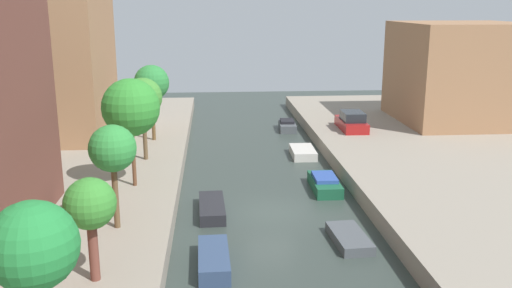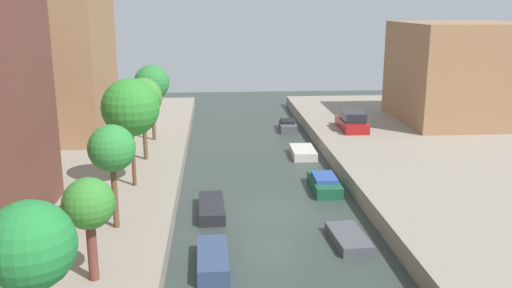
{
  "view_description": "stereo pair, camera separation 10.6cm",
  "coord_description": "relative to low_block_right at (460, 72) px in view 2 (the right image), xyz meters",
  "views": [
    {
      "loc": [
        -2.99,
        -27.61,
        10.79
      ],
      "look_at": [
        -0.19,
        7.81,
        1.81
      ],
      "focal_mm": 38.89,
      "sensor_mm": 36.0,
      "label": 1
    },
    {
      "loc": [
        -2.88,
        -27.62,
        10.79
      ],
      "look_at": [
        -0.19,
        7.81,
        1.81
      ],
      "focal_mm": 38.89,
      "sensor_mm": 36.0,
      "label": 2
    }
  ],
  "objects": [
    {
      "name": "moored_boat_right_3",
      "position": [
        -14.41,
        -14.49,
        -4.78
      ],
      "size": [
        1.57,
        3.81,
        0.87
      ],
      "color": "#195638",
      "rests_on": "ground_plane"
    },
    {
      "name": "moored_boat_right_4",
      "position": [
        -14.5,
        -6.95,
        -4.87
      ],
      "size": [
        1.71,
        3.27,
        0.59
      ],
      "color": "beige",
      "rests_on": "ground_plane"
    },
    {
      "name": "parked_car",
      "position": [
        -9.9,
        -2.83,
        -3.54
      ],
      "size": [
        1.89,
        4.37,
        1.5
      ],
      "color": "maroon",
      "rests_on": "quay_right"
    },
    {
      "name": "street_tree_0",
      "position": [
        -25.39,
        -32.85,
        -0.1
      ],
      "size": [
        2.24,
        2.24,
        5.25
      ],
      "color": "brown",
      "rests_on": "quay_left"
    },
    {
      "name": "ground_plane",
      "position": [
        -18.0,
        -17.98,
        -5.16
      ],
      "size": [
        84.0,
        84.0,
        0.0
      ],
      "primitive_type": "plane",
      "color": "#333D38"
    },
    {
      "name": "moored_boat_right_5",
      "position": [
        -14.48,
        1.78,
        -4.77
      ],
      "size": [
        1.55,
        3.26,
        0.89
      ],
      "color": "#4C5156",
      "rests_on": "ground_plane"
    },
    {
      "name": "moored_boat_left_2",
      "position": [
        -21.08,
        -24.1,
        -4.81
      ],
      "size": [
        1.36,
        3.64,
        0.7
      ],
      "color": "#33476B",
      "rests_on": "ground_plane"
    },
    {
      "name": "street_tree_1",
      "position": [
        -25.39,
        -26.72,
        -1.29
      ],
      "size": [
        1.87,
        1.87,
        3.89
      ],
      "color": "brown",
      "rests_on": "quay_left"
    },
    {
      "name": "street_tree_3",
      "position": [
        -25.39,
        -15.82,
        0.23
      ],
      "size": [
        3.13,
        3.13,
        5.97
      ],
      "color": "brown",
      "rests_on": "quay_left"
    },
    {
      "name": "moored_boat_right_2",
      "position": [
        -14.77,
        -22.11,
        -4.93
      ],
      "size": [
        1.64,
        3.3,
        0.46
      ],
      "color": "#4C5156",
      "rests_on": "ground_plane"
    },
    {
      "name": "moored_boat_left_3",
      "position": [
        -21.15,
        -17.87,
        -4.86
      ],
      "size": [
        1.44,
        3.89,
        0.61
      ],
      "color": "#232328",
      "rests_on": "ground_plane"
    },
    {
      "name": "street_tree_4",
      "position": [
        -25.39,
        -10.43,
        -0.11
      ],
      "size": [
        2.45,
        2.45,
        5.31
      ],
      "color": "brown",
      "rests_on": "quay_left"
    },
    {
      "name": "street_tree_5",
      "position": [
        -25.39,
        -5.08,
        0.07
      ],
      "size": [
        2.55,
        2.55,
        5.55
      ],
      "color": "brown",
      "rests_on": "quay_left"
    },
    {
      "name": "street_tree_2",
      "position": [
        -25.39,
        -21.8,
        -0.52
      ],
      "size": [
        2.09,
        2.09,
        4.73
      ],
      "color": "brown",
      "rests_on": "quay_left"
    },
    {
      "name": "low_block_right",
      "position": [
        0.0,
        0.0,
        0.0
      ],
      "size": [
        10.0,
        10.78,
        8.32
      ],
      "primitive_type": "cube",
      "color": "#9E704C",
      "rests_on": "quay_right"
    }
  ]
}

